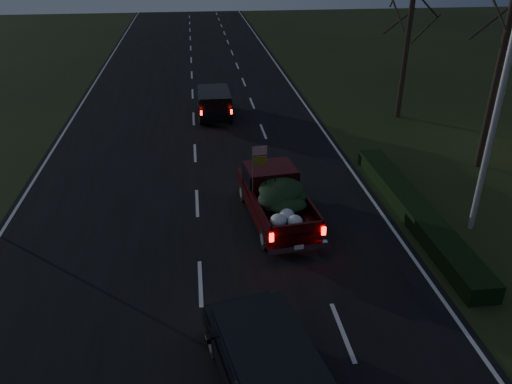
{
  "coord_description": "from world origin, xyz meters",
  "views": [
    {
      "loc": [
        0.16,
        -11.96,
        9.12
      ],
      "look_at": [
        2.05,
        3.15,
        1.3
      ],
      "focal_mm": 35.0,
      "sensor_mm": 36.0,
      "label": 1
    }
  ],
  "objects_px": {
    "light_pole": "(506,72)",
    "pickup_truck": "(276,195)",
    "lead_suv": "(214,101)",
    "rear_suv": "(268,364)"
  },
  "relations": [
    {
      "from": "pickup_truck",
      "to": "rear_suv",
      "type": "relative_size",
      "value": 1.08
    },
    {
      "from": "pickup_truck",
      "to": "lead_suv",
      "type": "relative_size",
      "value": 1.19
    },
    {
      "from": "lead_suv",
      "to": "rear_suv",
      "type": "height_order",
      "value": "rear_suv"
    },
    {
      "from": "light_pole",
      "to": "pickup_truck",
      "type": "height_order",
      "value": "light_pole"
    },
    {
      "from": "light_pole",
      "to": "pickup_truck",
      "type": "distance_m",
      "value": 8.21
    },
    {
      "from": "lead_suv",
      "to": "rear_suv",
      "type": "xyz_separation_m",
      "value": [
        0.19,
        -19.53,
        0.04
      ]
    },
    {
      "from": "pickup_truck",
      "to": "lead_suv",
      "type": "bearing_deg",
      "value": 91.64
    },
    {
      "from": "pickup_truck",
      "to": "rear_suv",
      "type": "xyz_separation_m",
      "value": [
        -1.42,
        -7.7,
        -0.0
      ]
    },
    {
      "from": "light_pole",
      "to": "rear_suv",
      "type": "bearing_deg",
      "value": -142.49
    },
    {
      "from": "light_pole",
      "to": "pickup_truck",
      "type": "bearing_deg",
      "value": 167.56
    }
  ]
}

